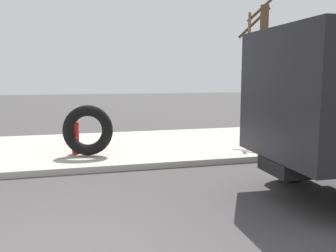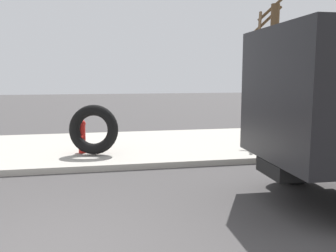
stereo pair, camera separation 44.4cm
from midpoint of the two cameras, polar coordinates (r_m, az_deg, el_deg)
The scene contains 4 objects.
sidewalk_curb at distance 11.01m, azimuth -13.15°, elevation -3.48°, with size 36.00×5.00×0.15m, color #ADA89E.
fire_hydrant at distance 9.93m, azimuth -12.10°, elevation -1.43°, with size 0.22×0.50×0.90m.
loose_tire at distance 9.65m, azimuth -10.27°, elevation -0.56°, with size 1.30×1.30×0.28m, color black.
bare_tree at distance 12.25m, azimuth 17.06°, elevation 8.86°, with size 1.28×1.17×4.69m.
Camera 2 is at (0.60, -4.34, 2.22)m, focal length 38.94 mm.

